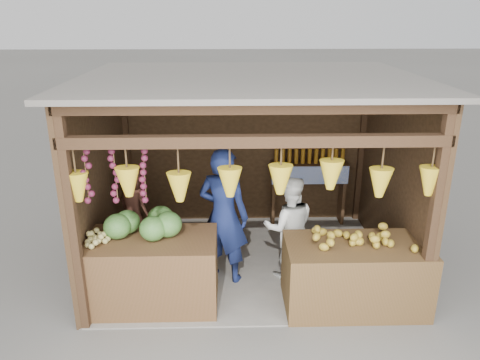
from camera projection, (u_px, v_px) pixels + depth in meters
name	position (u px, v px, depth m)	size (l,w,h in m)	color
ground	(248.00, 262.00, 6.80)	(80.00, 80.00, 0.00)	#514F49
stall_structure	(247.00, 153.00, 6.19)	(4.30, 3.30, 2.66)	slate
back_shelf	(309.00, 175.00, 7.73)	(1.25, 0.32, 1.32)	#382314
counter_left	(153.00, 272.00, 5.69)	(1.55, 0.85, 0.89)	#483118
counter_right	(355.00, 275.00, 5.66)	(1.69, 0.85, 0.83)	#483318
stool	(137.00, 247.00, 6.86)	(0.35, 0.35, 0.33)	black
man_standing	(224.00, 216.00, 6.06)	(0.67, 0.44, 1.85)	#141E4C
woman_standing	(289.00, 228.00, 6.21)	(0.70, 0.54, 1.44)	white
vendor_seated	(133.00, 204.00, 6.62)	(0.51, 0.33, 1.04)	#4E2A1F
melon_pile	(144.00, 223.00, 5.57)	(1.00, 0.50, 0.32)	#165216
tanfruit_pile	(98.00, 238.00, 5.42)	(0.34, 0.40, 0.13)	#A1964A
mango_pile	(362.00, 235.00, 5.50)	(1.40, 0.64, 0.22)	orange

